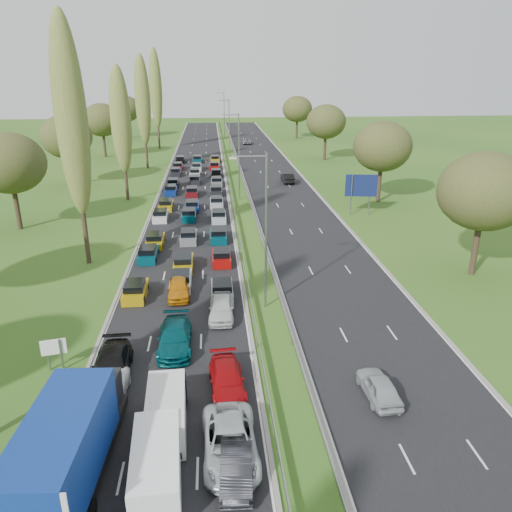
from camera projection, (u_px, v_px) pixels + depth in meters
name	position (u px, v px, depth m)	size (l,w,h in m)	color
ground	(239.00, 196.00, 73.88)	(260.00, 260.00, 0.00)	#2B581B
near_carriageway	(194.00, 193.00, 75.65)	(10.50, 215.00, 0.04)	black
far_carriageway	(282.00, 191.00, 76.77)	(10.50, 215.00, 0.04)	black
central_reservation	(238.00, 189.00, 76.02)	(2.36, 215.00, 0.32)	gray
lamp_columns	(239.00, 157.00, 69.91)	(0.18, 140.18, 12.00)	gray
poplar_row	(104.00, 118.00, 57.17)	(2.80, 127.80, 22.44)	#2D2116
woodland_right	(405.00, 156.00, 60.38)	(8.00, 153.00, 11.10)	#2D2116
traffic_queue_fill	(192.00, 198.00, 70.89)	(9.05, 68.50, 0.80)	#BF990C
near_car_2	(105.00, 393.00, 27.65)	(2.25, 4.89, 1.36)	white
near_car_3	(112.00, 365.00, 30.12)	(2.14, 5.28, 1.53)	black
near_car_7	(175.00, 337.00, 33.19)	(2.20, 5.40, 1.57)	#05484F
near_car_8	(179.00, 288.00, 40.86)	(1.77, 4.41, 1.50)	#CA780D
near_car_9	(236.00, 466.00, 22.57)	(1.42, 4.09, 1.35)	black
near_car_10	(230.00, 442.00, 23.83)	(2.60, 5.64, 1.57)	#B5BDBF
near_car_11	(227.00, 379.00, 28.88)	(1.95, 4.80, 1.39)	#A50A0E
near_car_12	(222.00, 307.00, 37.38)	(1.85, 4.60, 1.57)	silver
far_car_0	(379.00, 387.00, 28.21)	(1.62, 4.04, 1.38)	#A3A8AC
far_car_1	(288.00, 178.00, 82.30)	(1.67, 4.80, 1.58)	black
far_car_2	(247.00, 141.00, 125.50)	(2.17, 4.71, 1.31)	slate
blue_lorry	(69.00, 444.00, 21.80)	(2.76, 9.93, 4.19)	black
white_van_front	(157.00, 463.00, 22.20)	(2.07, 5.27, 2.12)	white
white_van_rear	(167.00, 410.00, 25.75)	(1.96, 4.99, 2.00)	silver
info_sign	(54.00, 350.00, 30.59)	(1.49, 0.40, 2.10)	gray
direction_sign	(361.00, 187.00, 63.09)	(3.97, 0.69, 5.20)	gray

